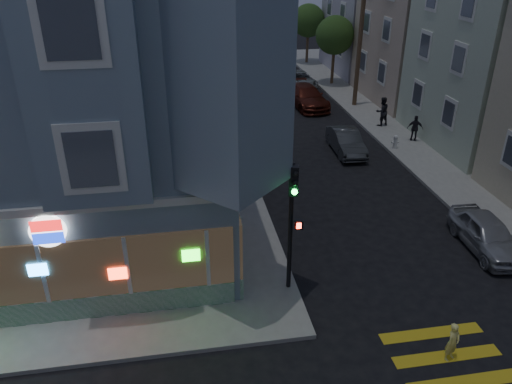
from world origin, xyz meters
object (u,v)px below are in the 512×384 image
object	(u,v)px
parked_car_d	(300,80)
street_tree_far	(308,21)
parked_car_b	(346,142)
traffic_signal	(293,208)
fire_hydrant	(395,141)
running_child	(453,342)
pedestrian_a	(382,111)
utility_pole	(360,37)
parked_car_c	(306,96)
pedestrian_b	(415,128)
parked_car_a	(487,234)
street_tree_near	(335,35)

from	to	relation	value
parked_car_d	street_tree_far	bearing A→B (deg)	67.41
street_tree_far	parked_car_b	size ratio (longest dim) A/B	1.35
street_tree_far	traffic_signal	world-z (taller)	street_tree_far
parked_car_b	fire_hydrant	size ratio (longest dim) A/B	5.11
running_child	fire_hydrant	xyz separation A→B (m)	(4.91, 15.08, -0.06)
pedestrian_a	fire_hydrant	world-z (taller)	pedestrian_a
utility_pole	street_tree_far	xyz separation A→B (m)	(0.20, 14.00, -0.86)
pedestrian_a	parked_car_c	distance (m)	6.20
pedestrian_b	fire_hydrant	bearing A→B (deg)	52.38
parked_car_d	traffic_signal	bearing A→B (deg)	-108.85
parked_car_b	parked_car_d	world-z (taller)	parked_car_b
utility_pole	pedestrian_b	world-z (taller)	utility_pole
parked_car_a	parked_car_c	world-z (taller)	parked_car_c
street_tree_far	parked_car_b	xyz separation A→B (m)	(-3.60, -22.13, -3.29)
street_tree_far	pedestrian_b	size ratio (longest dim) A/B	3.54
pedestrian_b	fire_hydrant	distance (m)	1.87
street_tree_near	pedestrian_b	world-z (taller)	street_tree_near
running_child	parked_car_c	bearing A→B (deg)	60.49
street_tree_near	parked_car_b	size ratio (longest dim) A/B	1.35
utility_pole	parked_car_a	distance (m)	18.86
parked_car_b	fire_hydrant	world-z (taller)	parked_car_b
street_tree_near	fire_hydrant	xyz separation A→B (m)	(-0.77, -14.31, -3.38)
pedestrian_a	pedestrian_b	xyz separation A→B (m)	(0.85, -2.87, -0.16)
parked_car_a	parked_car_b	bearing A→B (deg)	104.41
parked_car_c	utility_pole	bearing A→B (deg)	-16.39
street_tree_near	utility_pole	bearing A→B (deg)	-91.91
street_tree_near	traffic_signal	bearing A→B (deg)	-110.26
traffic_signal	pedestrian_a	bearing A→B (deg)	73.53
parked_car_a	running_child	bearing A→B (deg)	-126.95
running_child	parked_car_a	world-z (taller)	parked_car_a
pedestrian_b	parked_car_a	bearing A→B (deg)	99.57
pedestrian_a	parked_car_a	distance (m)	13.94
street_tree_far	parked_car_d	xyz separation A→B (m)	(-2.76, -8.22, -3.32)
street_tree_near	parked_car_a	world-z (taller)	street_tree_near
utility_pole	pedestrian_a	size ratio (longest dim) A/B	4.96
utility_pole	fire_hydrant	size ratio (longest dim) A/B	11.74
fire_hydrant	pedestrian_a	bearing A→B (deg)	79.33
pedestrian_b	parked_car_c	bearing A→B (deg)	-39.63
parked_car_c	parked_car_d	world-z (taller)	parked_car_c
running_child	pedestrian_b	xyz separation A→B (m)	(6.48, 16.02, 0.28)
utility_pole	running_child	bearing A→B (deg)	-103.20
street_tree_near	fire_hydrant	distance (m)	14.72
pedestrian_b	street_tree_far	bearing A→B (deg)	-66.47
parked_car_a	parked_car_c	bearing A→B (deg)	99.14
running_child	parked_car_b	bearing A→B (deg)	57.69
parked_car_d	utility_pole	bearing A→B (deg)	-70.20
running_child	parked_car_a	xyz separation A→B (m)	(4.18, 5.03, 0.05)
parked_car_a	parked_car_c	xyz separation A→B (m)	(-2.10, 18.94, 0.08)
street_tree_near	parked_car_d	size ratio (longest dim) A/B	1.20
street_tree_near	pedestrian_b	bearing A→B (deg)	-86.57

